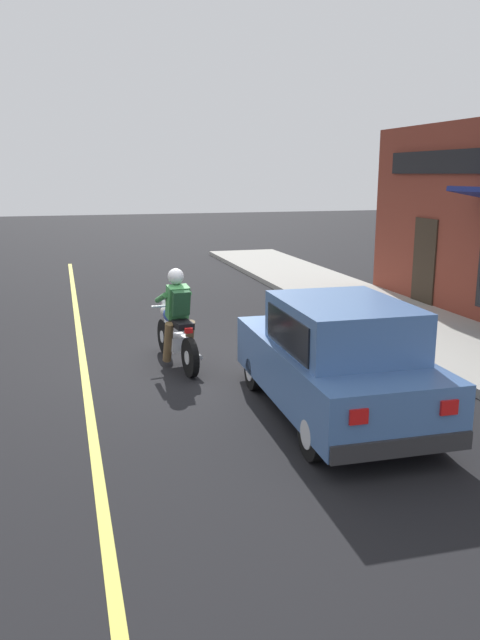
{
  "coord_description": "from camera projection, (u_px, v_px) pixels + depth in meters",
  "views": [
    {
      "loc": [
        -2.01,
        -9.74,
        3.1
      ],
      "look_at": [
        0.5,
        -0.94,
        0.95
      ],
      "focal_mm": 35.0,
      "sensor_mm": 36.0,
      "label": 1
    }
  ],
  "objects": [
    {
      "name": "ground_plane",
      "position": [
        196.0,
        365.0,
        10.36
      ],
      "size": [
        80.0,
        80.0,
        0.0
      ],
      "primitive_type": "plane",
      "color": "black"
    },
    {
      "name": "sidewalk_curb",
      "position": [
        372.0,
        308.0,
        14.43
      ],
      "size": [
        2.6,
        22.0,
        0.14
      ],
      "primitive_type": "cube",
      "color": "#9E9B93",
      "rests_on": "ground"
    },
    {
      "name": "car_hatchback",
      "position": [
        336.0,
        360.0,
        8.02
      ],
      "size": [
        1.74,
        3.82,
        1.57
      ],
      "color": "black",
      "rests_on": "ground"
    },
    {
      "name": "traffic_cone",
      "position": [
        379.0,
        308.0,
        12.75
      ],
      "size": [
        0.36,
        0.36,
        0.6
      ],
      "color": "black",
      "rests_on": "sidewalk_curb"
    },
    {
      "name": "motorcycle_with_rider",
      "position": [
        177.0,
        325.0,
        10.23
      ],
      "size": [
        0.63,
        2.02,
        1.62
      ],
      "color": "black",
      "rests_on": "ground"
    },
    {
      "name": "lane_stripe",
      "position": [
        79.0,
        330.0,
        12.69
      ],
      "size": [
        0.12,
        19.8,
        0.01
      ],
      "primitive_type": "cube",
      "color": "#D1C64C",
      "rests_on": "ground"
    }
  ]
}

